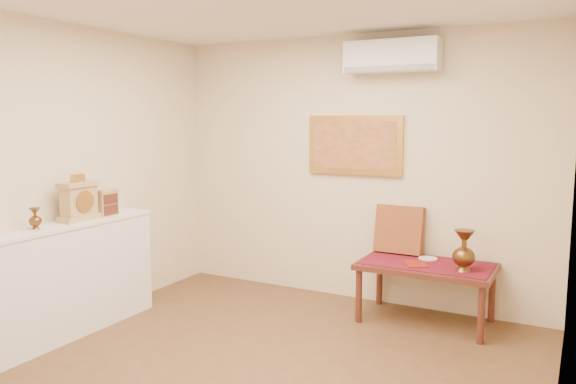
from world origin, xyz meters
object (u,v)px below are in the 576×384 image
Objects in this scene: brass_urn_tall at (464,246)px; low_table at (426,271)px; display_ledge at (54,283)px; wooden_chest at (105,202)px; mantel_clock at (79,201)px.

low_table is (-0.35, 0.11, -0.29)m from brass_urn_tall.
display_ledge is at bearing -149.62° from brass_urn_tall.
display_ledge is 8.28× the size of wooden_chest.
low_table is at bearing 35.10° from display_ledge.
wooden_chest is 3.01m from low_table.
low_table is (2.65, 1.30, -0.62)m from wooden_chest.
display_ledge is 3.27m from low_table.
brass_urn_tall is 0.22× the size of display_ledge.
mantel_clock is at bearing -92.41° from wooden_chest.
brass_urn_tall is 1.07× the size of mantel_clock.
wooden_chest is at bearing -158.29° from brass_urn_tall.
brass_urn_tall is 0.36× the size of low_table.
brass_urn_tall is at bearing 21.71° from wooden_chest.
mantel_clock is 0.29m from wooden_chest.
wooden_chest reaches higher than display_ledge.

